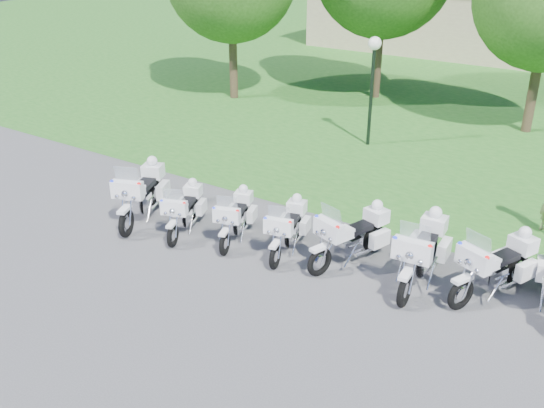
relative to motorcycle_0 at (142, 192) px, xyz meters
The scene contains 11 objects.
ground 4.04m from the motorcycle_0, ahead, with size 100.00×100.00×0.00m, color #4D4D51.
grass_lawn 26.98m from the motorcycle_0, 81.56° to the left, with size 100.00×48.00×0.01m, color #256821.
motorcycle_0 is the anchor object (origin of this frame).
motorcycle_1 1.41m from the motorcycle_0, ahead, with size 1.16×2.01×1.42m.
motorcycle_2 2.76m from the motorcycle_0, ahead, with size 1.12×2.02×1.41m.
motorcycle_3 4.17m from the motorcycle_0, ahead, with size 1.03×2.12×1.45m.
motorcycle_4 5.72m from the motorcycle_0, 10.00° to the left, with size 1.27×2.35×1.63m.
motorcycle_5 7.32m from the motorcycle_0, ahead, with size 0.98×2.63×1.77m.
motorcycle_6 8.85m from the motorcycle_0, ahead, with size 1.42×2.33×1.66m.
lamp_post 9.18m from the motorcycle_0, 74.17° to the left, with size 0.44×0.44×3.73m.
building_west 27.78m from the motorcycle_0, 94.22° to the left, with size 14.56×8.32×4.10m.
Camera 1 is at (6.88, -9.84, 7.14)m, focal length 40.00 mm.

